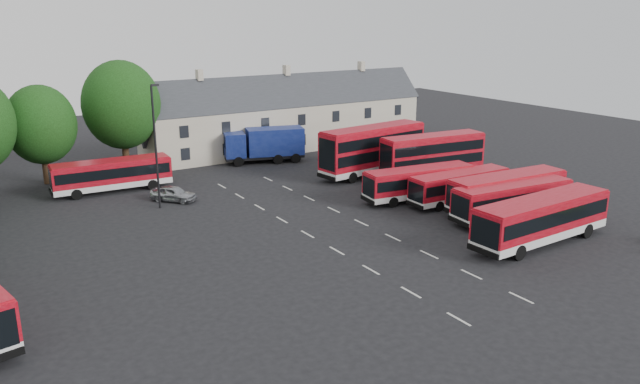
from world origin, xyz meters
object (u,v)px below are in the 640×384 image
(bus_dd_south, at_px, (433,154))
(silver_car, at_px, (173,194))
(bus_row_a, at_px, (542,216))
(lamppost, at_px, (156,144))
(box_truck, at_px, (265,143))

(bus_dd_south, height_order, silver_car, bus_dd_south)
(bus_row_a, distance_m, bus_dd_south, 18.84)
(lamppost, bearing_deg, silver_car, 38.21)
(box_truck, distance_m, silver_car, 16.51)
(bus_dd_south, xyz_separation_m, box_truck, (-10.82, 15.29, -0.41))
(bus_row_a, distance_m, box_truck, 33.61)
(lamppost, bearing_deg, bus_row_a, -48.20)
(bus_row_a, height_order, lamppost, lamppost)
(silver_car, bearing_deg, bus_dd_south, -55.28)
(bus_row_a, height_order, box_truck, box_truck)
(silver_car, height_order, lamppost, lamppost)
(lamppost, bearing_deg, bus_dd_south, -10.80)
(bus_dd_south, relative_size, box_truck, 1.22)
(lamppost, bearing_deg, box_truck, 33.67)
(bus_dd_south, height_order, lamppost, lamppost)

